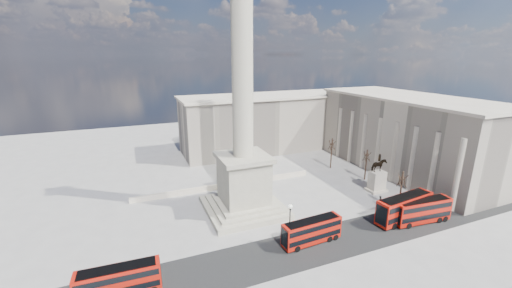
{
  "coord_description": "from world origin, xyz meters",
  "views": [
    {
      "loc": [
        -18.17,
        -45.33,
        28.17
      ],
      "look_at": [
        1.09,
        1.64,
        13.66
      ],
      "focal_mm": 22.0,
      "sensor_mm": 36.0,
      "label": 1
    }
  ],
  "objects": [
    {
      "name": "nelsons_column",
      "position": [
        0.0,
        5.0,
        12.92
      ],
      "size": [
        14.0,
        14.0,
        49.85
      ],
      "color": "#B4AD96",
      "rests_on": "ground"
    },
    {
      "name": "victorian_lamp",
      "position": [
        2.33,
        -8.64,
        4.12
      ],
      "size": [
        0.6,
        0.6,
        6.99
      ],
      "rotation": [
        0.0,
        0.0,
        0.04
      ],
      "color": "black",
      "rests_on": "ground"
    },
    {
      "name": "ground",
      "position": [
        0.0,
        0.0,
        0.0
      ],
      "size": [
        180.0,
        180.0,
        0.0
      ],
      "primitive_type": "plane",
      "color": "#A09D98",
      "rests_on": "ground"
    },
    {
      "name": "building_east",
      "position": [
        45.0,
        10.0,
        9.32
      ],
      "size": [
        19.0,
        46.0,
        18.6
      ],
      "color": "beige",
      "rests_on": "ground"
    },
    {
      "name": "bare_tree_far",
      "position": [
        28.5,
        17.8,
        6.5
      ],
      "size": [
        2.02,
        2.02,
        8.25
      ],
      "rotation": [
        0.0,
        0.0,
        0.24
      ],
      "color": "#332319",
      "rests_on": "ground"
    },
    {
      "name": "red_bus_b",
      "position": [
        5.99,
        -9.14,
        2.07
      ],
      "size": [
        9.85,
        2.84,
        3.95
      ],
      "rotation": [
        0.0,
        0.0,
        0.06
      ],
      "color": "#B91509",
      "rests_on": "ground"
    },
    {
      "name": "bare_tree_mid",
      "position": [
        31.3,
        8.23,
        6.03
      ],
      "size": [
        2.02,
        2.02,
        7.65
      ],
      "rotation": [
        0.0,
        0.0,
        -0.16
      ],
      "color": "#332319",
      "rests_on": "ground"
    },
    {
      "name": "equestrian_statue",
      "position": [
        29.17,
        2.22,
        2.89
      ],
      "size": [
        3.99,
        2.99,
        8.31
      ],
      "color": "beige",
      "rests_on": "ground"
    },
    {
      "name": "bare_tree_near",
      "position": [
        26.43,
        -6.53,
        6.56
      ],
      "size": [
        1.9,
        1.9,
        8.33
      ],
      "rotation": [
        0.0,
        0.0,
        0.16
      ],
      "color": "#332319",
      "rests_on": "ground"
    },
    {
      "name": "asphalt_road",
      "position": [
        5.0,
        -10.0,
        0.0
      ],
      "size": [
        120.0,
        9.0,
        0.01
      ],
      "primitive_type": "cube",
      "color": "#262626",
      "rests_on": "ground"
    },
    {
      "name": "red_bus_d",
      "position": [
        26.94,
        -11.03,
        2.26
      ],
      "size": [
        10.79,
        3.37,
        4.31
      ],
      "rotation": [
        0.0,
        0.0,
        -0.09
      ],
      "color": "#B91509",
      "rests_on": "ground"
    },
    {
      "name": "pedestrian_standing",
      "position": [
        25.01,
        -3.27,
        0.96
      ],
      "size": [
        1.18,
        1.11,
        1.92
      ],
      "primitive_type": "imported",
      "rotation": [
        0.0,
        0.0,
        3.7
      ],
      "color": "#2A2924",
      "rests_on": "ground"
    },
    {
      "name": "balustrade_wall",
      "position": [
        0.0,
        16.0,
        0.55
      ],
      "size": [
        40.0,
        0.6,
        1.1
      ],
      "primitive_type": "cube",
      "color": "beige",
      "rests_on": "ground"
    },
    {
      "name": "pedestrian_walking",
      "position": [
        26.62,
        -6.5,
        0.79
      ],
      "size": [
        0.59,
        0.4,
        1.58
      ],
      "primitive_type": "imported",
      "rotation": [
        0.0,
        0.0,
        -0.04
      ],
      "color": "#2A2924",
      "rests_on": "ground"
    },
    {
      "name": "red_bus_c",
      "position": [
        24.55,
        -9.38,
        2.46
      ],
      "size": [
        11.78,
        3.93,
        4.68
      ],
      "rotation": [
        0.0,
        0.0,
        0.11
      ],
      "color": "#B91509",
      "rests_on": "ground"
    },
    {
      "name": "pedestrian_crossing",
      "position": [
        11.63,
        -6.5,
        0.81
      ],
      "size": [
        0.87,
        1.0,
        1.62
      ],
      "primitive_type": "imported",
      "rotation": [
        0.0,
        0.0,
        2.18
      ],
      "color": "#2A2924",
      "rests_on": "ground"
    },
    {
      "name": "red_bus_a",
      "position": [
        -21.33,
        -9.87,
        2.05
      ],
      "size": [
        9.72,
        2.67,
        3.91
      ],
      "rotation": [
        0.0,
        0.0,
        -0.04
      ],
      "color": "#B91509",
      "rests_on": "ground"
    },
    {
      "name": "building_northeast",
      "position": [
        20.0,
        40.0,
        8.32
      ],
      "size": [
        51.0,
        17.0,
        16.6
      ],
      "color": "beige",
      "rests_on": "ground"
    }
  ]
}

